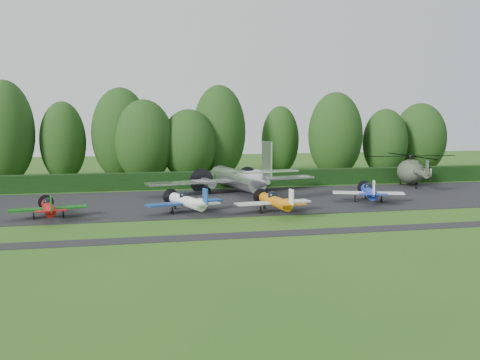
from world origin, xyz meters
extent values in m
plane|color=#265A19|center=(0.00, 0.00, 0.00)|extent=(160.00, 160.00, 0.00)
cube|color=black|center=(0.00, 10.00, 0.00)|extent=(70.00, 18.00, 0.01)
cube|color=black|center=(0.00, -6.00, 0.00)|extent=(70.00, 2.00, 0.00)
cube|color=black|center=(0.00, 21.00, 0.00)|extent=(90.00, 1.60, 2.00)
cylinder|color=white|center=(1.36, 14.94, 1.72)|extent=(2.09, 10.89, 2.09)
cone|color=white|center=(1.36, 21.04, 1.72)|extent=(2.09, 1.36, 2.09)
cone|color=white|center=(1.36, 8.41, 2.18)|extent=(2.09, 2.72, 2.09)
sphere|color=black|center=(1.36, 20.17, 2.18)|extent=(1.36, 1.36, 1.36)
cube|color=white|center=(1.36, 15.85, 1.45)|extent=(19.97, 2.18, 0.20)
cube|color=white|center=(-2.27, 15.85, 1.56)|extent=(2.36, 2.27, 0.05)
cube|color=white|center=(4.99, 15.85, 1.56)|extent=(2.36, 2.27, 0.05)
cylinder|color=white|center=(-1.54, 16.39, 1.23)|extent=(1.00, 2.90, 1.00)
cylinder|color=white|center=(4.26, 16.39, 1.23)|extent=(1.00, 2.90, 1.00)
cylinder|color=black|center=(-1.54, 18.44, 1.23)|extent=(2.90, 0.03, 2.90)
cylinder|color=black|center=(4.26, 18.44, 1.23)|extent=(2.90, 0.03, 2.90)
cube|color=white|center=(1.36, 7.68, 3.18)|extent=(6.81, 1.27, 0.13)
cube|color=white|center=(1.36, 7.41, 4.45)|extent=(0.16, 2.00, 3.45)
cylinder|color=black|center=(-1.54, 16.03, 0.23)|extent=(0.23, 0.82, 0.82)
cylinder|color=black|center=(4.26, 16.03, 0.23)|extent=(0.23, 0.82, 0.82)
cylinder|color=black|center=(1.36, 7.32, 0.16)|extent=(0.16, 0.40, 0.40)
cylinder|color=#9D0E0F|center=(-17.16, 3.47, 0.99)|extent=(0.87, 4.96, 0.87)
sphere|color=black|center=(-17.16, 4.01, 1.40)|extent=(0.76, 0.76, 0.76)
cube|color=#0D5A0F|center=(-17.16, 3.92, 0.86)|extent=(6.31, 1.17, 0.13)
cube|color=#9D0E0F|center=(-17.16, 0.50, 1.22)|extent=(2.34, 0.63, 0.09)
cube|color=#0D5A0F|center=(-17.16, 0.41, 1.80)|extent=(0.09, 0.72, 1.17)
cylinder|color=black|center=(-17.16, 6.67, 0.99)|extent=(1.35, 0.02, 1.35)
cylinder|color=black|center=(-18.33, 3.74, 0.16)|extent=(0.13, 0.40, 0.40)
cylinder|color=black|center=(-15.99, 3.74, 0.16)|extent=(0.13, 0.40, 0.40)
cylinder|color=black|center=(-17.16, 5.82, 0.14)|extent=(0.11, 0.36, 0.36)
cylinder|color=silver|center=(-5.52, 3.55, 1.11)|extent=(0.97, 5.56, 0.97)
sphere|color=black|center=(-5.52, 4.15, 1.57)|extent=(0.85, 0.85, 0.85)
cube|color=navy|center=(-5.52, 4.05, 0.96)|extent=(7.07, 1.31, 0.14)
cube|color=silver|center=(-5.52, 0.21, 1.36)|extent=(2.63, 0.71, 0.10)
cube|color=navy|center=(-5.52, 0.11, 2.02)|extent=(0.10, 0.81, 1.31)
cylinder|color=black|center=(-5.52, 7.13, 1.11)|extent=(1.52, 0.02, 1.52)
cylinder|color=black|center=(-6.83, 3.85, 0.18)|extent=(0.14, 0.44, 0.44)
cylinder|color=black|center=(-4.21, 3.85, 0.18)|extent=(0.14, 0.44, 0.44)
cylinder|color=black|center=(-5.52, 6.17, 0.16)|extent=(0.12, 0.40, 0.40)
cylinder|color=#C46D0B|center=(2.11, 2.00, 1.09)|extent=(0.95, 5.45, 0.95)
sphere|color=black|center=(2.11, 2.59, 1.54)|extent=(0.83, 0.83, 0.83)
cube|color=silver|center=(2.11, 2.50, 0.94)|extent=(6.94, 1.29, 0.14)
cube|color=#C46D0B|center=(2.11, -1.27, 1.34)|extent=(2.58, 0.69, 0.10)
cube|color=silver|center=(2.11, -1.37, 1.98)|extent=(0.10, 0.79, 1.29)
cylinder|color=black|center=(2.11, 5.52, 1.09)|extent=(1.49, 0.02, 1.49)
cylinder|color=black|center=(0.83, 2.30, 0.18)|extent=(0.14, 0.44, 0.44)
cylinder|color=black|center=(3.40, 2.30, 0.18)|extent=(0.14, 0.44, 0.44)
cylinder|color=black|center=(2.11, 4.58, 0.16)|extent=(0.12, 0.40, 0.40)
cylinder|color=#1C30AB|center=(12.94, 5.87, 1.10)|extent=(0.96, 5.52, 0.96)
sphere|color=black|center=(12.94, 6.47, 1.55)|extent=(0.84, 0.84, 0.84)
cube|color=white|center=(12.94, 6.37, 0.95)|extent=(7.02, 1.30, 0.14)
cube|color=#1C30AB|center=(12.94, 2.56, 1.35)|extent=(2.61, 0.70, 0.10)
cube|color=white|center=(12.94, 2.45, 2.01)|extent=(0.10, 0.80, 1.30)
cylinder|color=black|center=(12.94, 9.43, 1.10)|extent=(1.50, 0.02, 1.50)
cylinder|color=black|center=(11.64, 6.17, 0.18)|extent=(0.14, 0.44, 0.44)
cylinder|color=black|center=(14.25, 6.17, 0.18)|extent=(0.14, 0.44, 0.44)
cylinder|color=black|center=(12.94, 8.47, 0.16)|extent=(0.12, 0.40, 0.40)
ellipsoid|color=#394232|center=(24.13, 17.41, 1.79)|extent=(3.11, 5.70, 2.98)
cylinder|color=#394232|center=(24.13, 12.92, 2.09)|extent=(0.70, 5.98, 0.70)
cube|color=#394232|center=(24.13, 9.83, 2.99)|extent=(0.12, 0.90, 1.60)
cylinder|color=black|center=(24.13, 17.41, 3.29)|extent=(0.30, 0.30, 0.80)
cylinder|color=black|center=(24.13, 17.41, 3.74)|extent=(0.70, 0.70, 0.25)
cylinder|color=black|center=(24.13, 17.41, 3.74)|extent=(11.97, 11.97, 0.06)
cube|color=#394232|center=(24.13, 16.61, 2.94)|extent=(0.90, 1.99, 0.70)
ellipsoid|color=black|center=(24.13, 19.00, 1.89)|extent=(1.89, 1.89, 1.71)
cylinder|color=black|center=(23.13, 18.21, 0.30)|extent=(0.18, 0.56, 0.56)
cylinder|color=black|center=(25.13, 18.21, 0.30)|extent=(0.18, 0.56, 0.56)
cylinder|color=black|center=(24.13, 14.22, 0.25)|extent=(0.16, 0.48, 0.48)
cylinder|color=#3F3326|center=(24.93, 19.50, 0.64)|extent=(0.13, 0.13, 1.27)
cylinder|color=#3F3326|center=(28.11, 19.50, 0.64)|extent=(0.13, 0.13, 1.27)
cube|color=white|center=(26.52, 19.50, 1.38)|extent=(3.39, 0.08, 1.06)
cylinder|color=black|center=(18.64, 28.62, 1.98)|extent=(0.70, 0.70, 3.97)
ellipsoid|color=#1E3D13|center=(18.64, 28.62, 6.06)|extent=(7.70, 7.70, 12.12)
cylinder|color=black|center=(-2.26, 29.30, 1.58)|extent=(0.70, 0.70, 3.16)
ellipsoid|color=#1E3D13|center=(-2.26, 29.30, 4.83)|extent=(7.53, 7.53, 9.66)
cylinder|color=black|center=(-18.79, 31.80, 1.75)|extent=(0.70, 0.70, 3.49)
ellipsoid|color=#1E3D13|center=(-18.79, 31.80, 5.34)|extent=(6.03, 6.03, 10.67)
cylinder|color=black|center=(33.01, 30.37, 1.75)|extent=(0.70, 0.70, 3.50)
ellipsoid|color=#1E3D13|center=(33.01, 30.37, 5.35)|extent=(7.84, 7.84, 10.70)
cylinder|color=black|center=(2.36, 31.58, 2.14)|extent=(0.70, 0.70, 4.29)
ellipsoid|color=#1E3D13|center=(2.36, 31.58, 6.55)|extent=(7.50, 7.50, 13.09)
cylinder|color=black|center=(26.36, 28.53, 1.60)|extent=(0.70, 0.70, 3.20)
ellipsoid|color=#1E3D13|center=(26.36, 28.53, 4.90)|extent=(6.47, 6.47, 9.79)
cylinder|color=black|center=(-8.21, 28.92, 1.79)|extent=(0.70, 0.70, 3.57)
ellipsoid|color=#1E3D13|center=(-8.21, 28.92, 5.46)|extent=(7.84, 7.84, 10.91)
cylinder|color=black|center=(12.25, 34.56, 1.68)|extent=(0.70, 0.70, 3.36)
ellipsoid|color=#1E3D13|center=(12.25, 34.56, 5.13)|extent=(5.64, 5.64, 10.26)
cylinder|color=black|center=(-25.78, 31.01, 2.18)|extent=(0.70, 0.70, 4.37)
ellipsoid|color=#1E3D13|center=(-25.78, 31.01, 6.68)|extent=(7.37, 7.37, 13.35)
cylinder|color=black|center=(-11.22, 31.62, 2.06)|extent=(0.70, 0.70, 4.12)
ellipsoid|color=#1E3D13|center=(-11.22, 31.62, 6.29)|extent=(7.83, 7.83, 12.59)
camera|label=1|loc=(-10.91, -42.99, 8.45)|focal=40.00mm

